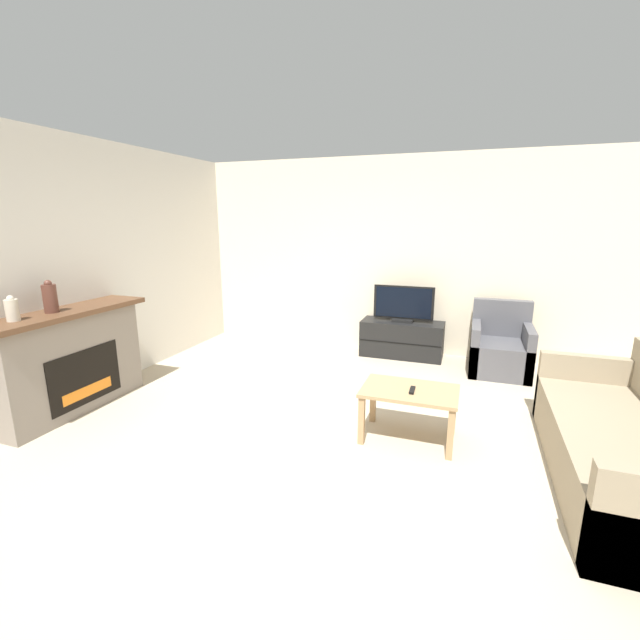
% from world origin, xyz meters
% --- Properties ---
extents(ground_plane, '(24.00, 24.00, 0.00)m').
position_xyz_m(ground_plane, '(0.00, 0.00, 0.00)').
color(ground_plane, tan).
extents(wall_back, '(12.00, 0.06, 2.70)m').
position_xyz_m(wall_back, '(0.00, 2.85, 1.35)').
color(wall_back, beige).
rests_on(wall_back, ground).
extents(wall_left, '(0.06, 12.00, 2.70)m').
position_xyz_m(wall_left, '(-2.90, 0.00, 1.35)').
color(wall_left, beige).
rests_on(wall_left, ground).
extents(fireplace, '(0.49, 1.59, 1.02)m').
position_xyz_m(fireplace, '(-2.68, -0.24, 0.52)').
color(fireplace, slate).
rests_on(fireplace, ground).
extents(mantel_vase_left, '(0.10, 0.10, 0.22)m').
position_xyz_m(mantel_vase_left, '(-2.67, -0.72, 1.12)').
color(mantel_vase_left, beige).
rests_on(mantel_vase_left, fireplace).
extents(mantel_vase_centre_left, '(0.12, 0.12, 0.30)m').
position_xyz_m(mantel_vase_centre_left, '(-2.67, -0.36, 1.16)').
color(mantel_vase_centre_left, '#512D23').
rests_on(mantel_vase_centre_left, fireplace).
extents(tv_stand, '(1.11, 0.44, 0.49)m').
position_xyz_m(tv_stand, '(0.13, 2.57, 0.25)').
color(tv_stand, black).
rests_on(tv_stand, ground).
extents(tv, '(0.81, 0.18, 0.49)m').
position_xyz_m(tv, '(0.13, 2.56, 0.72)').
color(tv, black).
rests_on(tv, tv_stand).
extents(armchair, '(0.70, 0.76, 0.87)m').
position_xyz_m(armchair, '(1.37, 2.36, 0.28)').
color(armchair, '#4C4C51').
rests_on(armchair, ground).
extents(coffee_table, '(0.80, 0.52, 0.46)m').
position_xyz_m(coffee_table, '(0.55, 0.29, 0.38)').
color(coffee_table, '#A37F56').
rests_on(coffee_table, ground).
extents(remote, '(0.04, 0.15, 0.02)m').
position_xyz_m(remote, '(0.57, 0.25, 0.47)').
color(remote, black).
rests_on(remote, coffee_table).
extents(couch, '(0.89, 2.10, 0.85)m').
position_xyz_m(couch, '(2.14, 0.14, 0.28)').
color(couch, gray).
rests_on(couch, ground).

